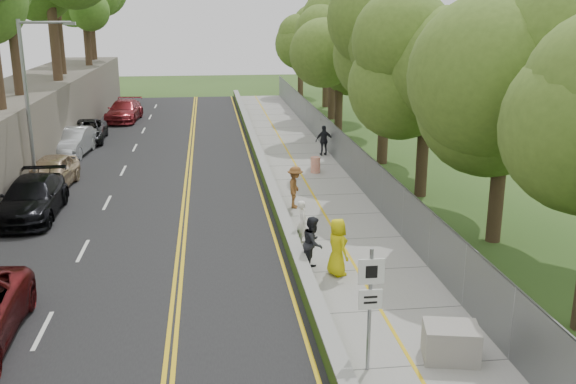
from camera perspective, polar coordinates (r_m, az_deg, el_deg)
name	(u,v)px	position (r m, az deg, el deg)	size (l,w,h in m)	color
ground	(306,316)	(18.56, 1.57, -11.00)	(140.00, 140.00, 0.00)	#33511E
road	(153,184)	(32.57, -11.92, 0.67)	(11.20, 66.00, 0.04)	black
sidewalk	(311,179)	(32.85, 2.03, 1.14)	(4.20, 66.00, 0.05)	gray
jersey_barrier	(266,175)	(32.50, -1.97, 1.48)	(0.42, 66.00, 0.60)	#6ECA24
chainlink_fence	(351,160)	(33.01, 5.65, 2.89)	(0.04, 66.00, 2.00)	slate
trees_fenceside	(402,39)	(32.80, 10.06, 13.24)	(7.00, 66.00, 14.00)	#587928
streetlight	(32,96)	(31.59, -21.81, 7.96)	(2.52, 0.22, 8.00)	gray
signpost	(370,297)	(15.24, 7.32, -9.22)	(0.62, 0.09, 3.10)	gray
construction_barrel	(315,165)	(34.01, 2.45, 2.42)	(0.51, 0.51, 0.84)	#EF411F
concrete_block	(451,342)	(16.73, 14.27, -12.83)	(1.33, 1.00, 0.89)	gray
car_3	(32,198)	(28.72, -21.80, -0.50)	(2.25, 5.53, 1.60)	black
car_4	(51,173)	(32.91, -20.29, 1.63)	(1.89, 4.69, 1.60)	tan
car_5	(72,142)	(40.08, -18.65, 4.24)	(1.73, 4.97, 1.64)	#B7BABE
car_6	(86,131)	(44.04, -17.48, 5.18)	(2.34, 5.08, 1.41)	black
car_7	(124,111)	(51.61, -14.35, 7.01)	(2.24, 5.51, 1.60)	maroon
car_8	(124,110)	(51.79, -14.33, 7.07)	(1.95, 4.84, 1.65)	silver
painter_0	(337,247)	(20.86, 4.41, -4.89)	(0.94, 0.61, 1.91)	#D3C70E
painter_1	(302,222)	(23.55, 1.29, -2.70)	(0.61, 0.40, 1.66)	white
painter_2	(313,243)	(21.28, 2.25, -4.56)	(0.89, 0.69, 1.82)	black
painter_3	(295,187)	(27.81, 0.64, 0.43)	(1.19, 0.69, 1.85)	brown
person_far	(324,140)	(38.05, 3.23, 4.60)	(1.05, 0.44, 1.79)	black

